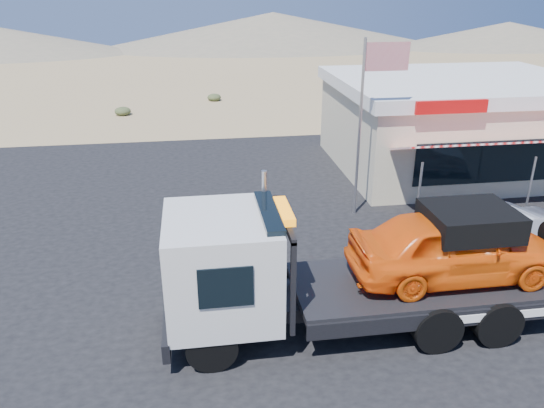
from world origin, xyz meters
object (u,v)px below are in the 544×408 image
object	(u,v)px
white_sedan	(516,229)
flagpole	(368,109)
tow_truck	(361,262)
jerky_store	(456,123)

from	to	relation	value
white_sedan	flagpole	distance (m)	5.93
white_sedan	tow_truck	bearing A→B (deg)	99.72
white_sedan	flagpole	xyz separation A→B (m)	(-3.80, 3.37, 3.07)
tow_truck	jerky_store	bearing A→B (deg)	54.85
flagpole	white_sedan	bearing A→B (deg)	-41.56
jerky_store	flagpole	xyz separation A→B (m)	(-5.57, -4.47, 1.77)
white_sedan	flagpole	bearing A→B (deg)	30.91
jerky_store	flagpole	size ratio (longest dim) A/B	1.73
jerky_store	flagpole	distance (m)	7.36
white_sedan	jerky_store	size ratio (longest dim) A/B	0.39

